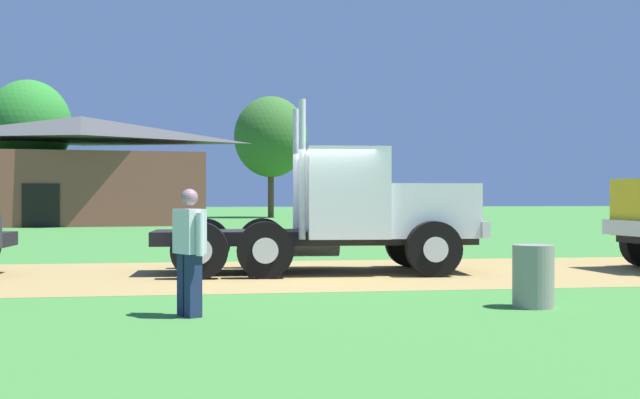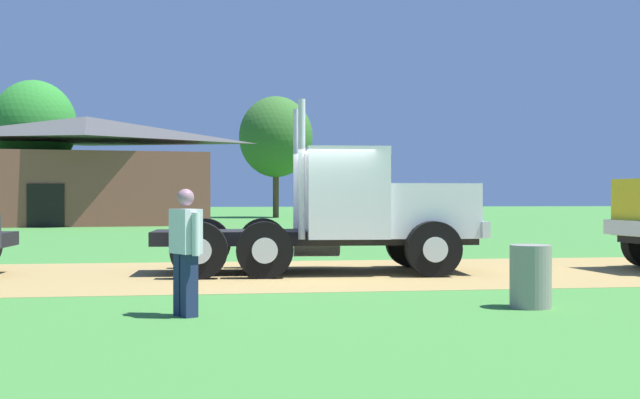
% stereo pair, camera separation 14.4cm
% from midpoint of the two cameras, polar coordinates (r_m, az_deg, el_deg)
% --- Properties ---
extents(ground_plane, '(200.00, 200.00, 0.00)m').
position_cam_midpoint_polar(ground_plane, '(16.51, -1.25, -5.27)').
color(ground_plane, '#3C7A33').
extents(dirt_track, '(120.00, 6.41, 0.01)m').
position_cam_midpoint_polar(dirt_track, '(16.51, -1.25, -5.26)').
color(dirt_track, '#9A7E48').
rests_on(dirt_track, ground_plane).
extents(truck_foreground_white, '(6.79, 2.89, 3.49)m').
position_cam_midpoint_polar(truck_foreground_white, '(16.81, 2.10, -0.95)').
color(truck_foreground_white, black).
rests_on(truck_foreground_white, ground_plane).
extents(visitor_standing_near, '(0.45, 0.59, 1.68)m').
position_cam_midpoint_polar(visitor_standing_near, '(10.79, -9.59, -3.33)').
color(visitor_standing_near, silver).
rests_on(visitor_standing_near, ground_plane).
extents(steel_barrel, '(0.58, 0.58, 0.89)m').
position_cam_midpoint_polar(steel_barrel, '(11.91, 14.50, -5.27)').
color(steel_barrel, gray).
rests_on(steel_barrel, ground_plane).
extents(shed_building, '(14.06, 7.97, 5.92)m').
position_cam_midpoint_polar(shed_building, '(45.74, -16.59, 1.84)').
color(shed_building, brown).
rests_on(shed_building, ground_plane).
extents(tree_left, '(4.75, 4.75, 8.21)m').
position_cam_midpoint_polar(tree_left, '(49.10, -19.96, 4.90)').
color(tree_left, '#513823').
rests_on(tree_left, ground_plane).
extents(tree_mid, '(5.38, 5.38, 8.86)m').
position_cam_midpoint_polar(tree_mid, '(59.18, -3.56, 4.43)').
color(tree_mid, '#513823').
rests_on(tree_mid, ground_plane).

